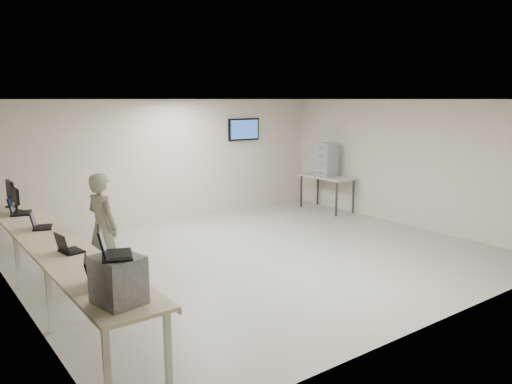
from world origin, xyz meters
TOP-DOWN VIEW (x-y plane):
  - room at (0.03, 0.06)m, footprint 8.01×7.01m
  - workbench at (-3.59, 0.00)m, footprint 0.76×6.00m
  - equipment_box at (-3.65, -2.57)m, footprint 0.46×0.51m
  - laptop_on_box at (-3.71, -2.57)m, footprint 0.42×0.45m
  - laptop_0 at (-3.67, -2.01)m, footprint 0.44×0.47m
  - laptop_1 at (-3.59, -0.66)m, footprint 0.31×0.36m
  - laptop_2 at (-3.59, 0.80)m, footprint 0.39×0.42m
  - laptop_3 at (-3.65, 2.00)m, footprint 0.43×0.46m
  - monitor_near at (-3.60, 2.28)m, footprint 0.18×0.41m
  - monitor_far at (-3.60, 2.72)m, footprint 0.21×0.47m
  - soldier at (-2.70, 0.57)m, footprint 0.56×0.70m
  - side_table at (3.60, 2.05)m, footprint 0.69×1.48m
  - storage_bins at (3.58, 2.05)m, footprint 0.40×0.44m

SIDE VIEW (x-z plane):
  - side_table at x=3.60m, z-range 0.37..1.26m
  - workbench at x=-3.59m, z-range 0.38..1.28m
  - soldier at x=-2.70m, z-range 0.00..1.69m
  - laptop_1 at x=-3.59m, z-range 0.84..1.09m
  - laptop_2 at x=-3.59m, z-range 0.83..1.11m
  - laptop_3 at x=-3.65m, z-range 0.82..1.13m
  - laptop_0 at x=-3.67m, z-range 0.82..1.13m
  - equipment_box at x=-3.65m, z-range 0.90..1.36m
  - monitor_near at x=-3.60m, z-range 0.94..1.35m
  - monitor_far at x=-3.60m, z-range 0.95..1.42m
  - storage_bins at x=3.58m, z-range 0.89..1.72m
  - room at x=0.03m, z-range 0.01..2.82m
  - laptop_on_box at x=-3.71m, z-range 1.29..1.58m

